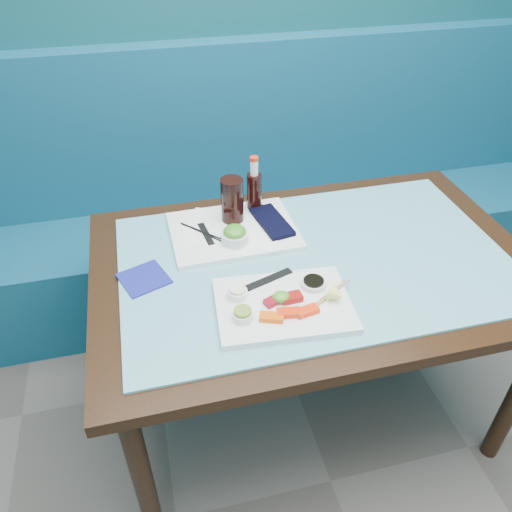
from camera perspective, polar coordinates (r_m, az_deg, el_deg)
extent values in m
cube|color=navy|center=(2.50, 0.07, 0.68)|extent=(3.00, 0.55, 0.45)
cube|color=navy|center=(2.44, -1.20, 12.69)|extent=(3.00, 0.12, 0.95)
cube|color=black|center=(1.61, 6.67, -1.09)|extent=(1.40, 0.90, 0.04)
cylinder|color=black|center=(1.60, -12.84, -23.51)|extent=(0.06, 0.06, 0.71)
cylinder|color=black|center=(2.07, -14.14, -5.47)|extent=(0.06, 0.06, 0.71)
cylinder|color=black|center=(2.34, 17.42, -0.37)|extent=(0.06, 0.06, 0.71)
cube|color=#5DA9BB|center=(1.60, 6.73, -0.42)|extent=(1.22, 0.76, 0.01)
cube|color=white|center=(1.41, 3.16, -5.63)|extent=(0.40, 0.30, 0.02)
cube|color=#ED5809|center=(1.35, 1.79, -7.01)|extent=(0.07, 0.05, 0.02)
cube|color=red|center=(1.36, 3.78, -6.50)|extent=(0.07, 0.04, 0.02)
cube|color=#F53009|center=(1.37, 5.84, -6.27)|extent=(0.07, 0.04, 0.02)
cube|color=maroon|center=(1.40, 1.94, -5.18)|extent=(0.06, 0.05, 0.02)
cube|color=maroon|center=(1.41, 4.10, -4.76)|extent=(0.06, 0.04, 0.02)
ellipsoid|color=#429121|center=(1.40, 2.88, -4.70)|extent=(0.05, 0.05, 0.03)
cylinder|color=white|center=(1.35, -1.53, -6.85)|extent=(0.06, 0.06, 0.02)
cylinder|color=olive|center=(1.34, -1.54, -6.34)|extent=(0.06, 0.06, 0.01)
cylinder|color=white|center=(1.41, -2.13, -4.32)|extent=(0.07, 0.07, 0.02)
cylinder|color=beige|center=(1.40, -2.15, -3.81)|extent=(0.05, 0.05, 0.01)
cylinder|color=silver|center=(1.46, 6.58, -3.13)|extent=(0.10, 0.10, 0.01)
cylinder|color=black|center=(1.45, 6.61, -2.82)|extent=(0.07, 0.07, 0.01)
cone|color=#F8FF78|center=(1.41, 9.24, -4.39)|extent=(0.06, 0.06, 0.05)
cube|color=black|center=(1.47, 1.46, -2.67)|extent=(0.16, 0.07, 0.00)
cylinder|color=#9D734A|center=(1.42, 7.62, -4.87)|extent=(0.19, 0.12, 0.01)
cylinder|color=tan|center=(1.42, 8.00, -4.80)|extent=(0.19, 0.12, 0.01)
cube|color=white|center=(1.70, -2.61, 2.91)|extent=(0.43, 0.32, 0.02)
cube|color=white|center=(1.69, -2.62, 3.15)|extent=(0.37, 0.32, 0.00)
cylinder|color=silver|center=(1.62, -2.44, 2.13)|extent=(0.11, 0.11, 0.04)
ellipsoid|color=#3A871F|center=(1.61, -2.47, 2.83)|extent=(0.09, 0.09, 0.04)
cylinder|color=black|center=(1.70, -2.74, 6.39)|extent=(0.09, 0.09, 0.16)
cube|color=black|center=(1.71, 1.80, 3.95)|extent=(0.12, 0.21, 0.02)
cylinder|color=silver|center=(1.80, 0.73, 5.70)|extent=(0.04, 0.10, 0.01)
cylinder|color=black|center=(1.67, -5.88, 2.53)|extent=(0.14, 0.16, 0.01)
cylinder|color=black|center=(1.67, -5.61, 2.58)|extent=(0.16, 0.17, 0.01)
cube|color=black|center=(1.67, -5.74, 2.53)|extent=(0.04, 0.14, 0.00)
cylinder|color=black|center=(1.77, -0.21, 7.17)|extent=(0.07, 0.07, 0.15)
cylinder|color=silver|center=(1.72, -0.21, 10.06)|extent=(0.03, 0.03, 0.05)
cylinder|color=red|center=(1.71, -0.22, 11.05)|extent=(0.03, 0.03, 0.01)
cube|color=navy|center=(1.54, -12.68, -2.51)|extent=(0.17, 0.17, 0.01)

